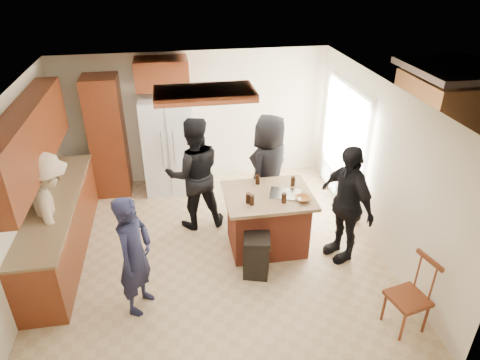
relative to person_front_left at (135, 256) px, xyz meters
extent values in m
plane|color=tan|center=(1.02, 0.91, -0.81)|extent=(5.00, 5.00, 0.00)
plane|color=white|center=(1.02, 0.91, 1.69)|extent=(5.00, 5.00, 0.00)
plane|color=beige|center=(1.02, 3.41, 0.44)|extent=(5.00, 0.00, 5.00)
plane|color=beige|center=(1.02, -1.59, 0.44)|extent=(5.00, 0.00, 5.00)
plane|color=beige|center=(-1.48, 0.91, 0.44)|extent=(0.00, 5.00, 5.00)
plane|color=beige|center=(3.52, 0.91, 0.44)|extent=(0.00, 5.00, 5.00)
cube|color=white|center=(3.50, 2.11, 0.24)|extent=(0.02, 1.60, 2.10)
cube|color=white|center=(3.48, 2.11, 0.24)|extent=(0.08, 1.72, 2.10)
cube|color=maroon|center=(1.02, 1.11, 1.63)|extent=(1.30, 0.70, 0.10)
cube|color=white|center=(1.02, 1.11, 1.57)|extent=(1.10, 0.50, 0.02)
cube|color=olive|center=(5.02, 2.11, -0.86)|extent=(3.00, 3.00, 0.10)
cube|color=#593319|center=(5.72, 2.71, 0.19)|extent=(1.40, 1.60, 2.00)
imported|color=#1B1C36|center=(0.00, 0.00, 0.00)|extent=(0.65, 0.72, 1.62)
imported|color=black|center=(0.86, 1.75, 0.13)|extent=(0.96, 0.64, 1.88)
imported|color=black|center=(2.06, 1.70, 0.12)|extent=(1.06, 1.06, 1.86)
imported|color=black|center=(2.92, 0.57, 0.09)|extent=(0.82, 1.16, 1.80)
imported|color=tan|center=(-1.16, 1.09, 0.06)|extent=(0.92, 1.24, 1.75)
cube|color=maroon|center=(-1.18, 1.31, -0.37)|extent=(0.60, 3.00, 0.88)
cube|color=#846B4C|center=(-1.18, 1.31, 0.09)|extent=(0.64, 3.00, 0.04)
cube|color=maroon|center=(-1.30, 1.31, 1.06)|extent=(0.35, 3.00, 0.85)
cube|color=maroon|center=(-0.58, 3.11, 0.29)|extent=(0.60, 0.60, 2.20)
cube|color=maroon|center=(0.47, 3.11, 1.39)|extent=(0.90, 0.60, 0.50)
cube|color=white|center=(0.47, 3.03, 0.09)|extent=(0.90, 0.72, 1.80)
cube|color=gray|center=(0.47, 2.67, 0.09)|extent=(0.01, 0.01, 1.71)
cylinder|color=silver|center=(0.37, 2.64, 0.18)|extent=(0.02, 0.02, 0.70)
cylinder|color=silver|center=(0.57, 2.64, 0.18)|extent=(0.02, 0.02, 0.70)
cube|color=#983C27|center=(1.88, 0.96, -0.37)|extent=(1.10, 0.85, 0.88)
cube|color=#8D7451|center=(1.88, 0.96, 0.09)|extent=(1.28, 1.03, 0.05)
cube|color=silver|center=(2.13, 0.91, 0.13)|extent=(0.54, 0.46, 0.02)
imported|color=brown|center=(2.33, 0.71, 0.15)|extent=(0.24, 0.24, 0.05)
cylinder|color=black|center=(1.55, 0.78, 0.19)|extent=(0.07, 0.07, 0.15)
cylinder|color=black|center=(1.79, 1.29, 0.19)|extent=(0.07, 0.07, 0.15)
cylinder|color=black|center=(2.30, 1.14, 0.19)|extent=(0.07, 0.07, 0.15)
cylinder|color=black|center=(2.04, 0.70, 0.19)|extent=(0.07, 0.07, 0.15)
cylinder|color=black|center=(1.59, 0.72, 0.19)|extent=(0.07, 0.07, 0.15)
cube|color=black|center=(1.59, 0.35, -0.54)|extent=(0.42, 0.42, 0.55)
cube|color=black|center=(1.59, 0.35, -0.22)|extent=(0.42, 0.42, 0.08)
cube|color=maroon|center=(3.17, -0.89, -0.36)|extent=(0.50, 0.50, 0.05)
cylinder|color=maroon|center=(3.04, -1.09, -0.59)|extent=(0.04, 0.04, 0.44)
cylinder|color=maroon|center=(3.37, -1.02, -0.59)|extent=(0.04, 0.04, 0.44)
cylinder|color=maroon|center=(2.97, -0.76, -0.59)|extent=(0.04, 0.04, 0.44)
cylinder|color=maroon|center=(3.30, -0.69, -0.59)|extent=(0.04, 0.04, 0.44)
cube|color=maroon|center=(3.35, -0.85, 0.16)|extent=(0.12, 0.40, 0.05)
cylinder|color=maroon|center=(3.38, -0.97, -0.09)|extent=(0.03, 0.03, 0.50)
cylinder|color=maroon|center=(3.33, -0.73, -0.09)|extent=(0.03, 0.03, 0.50)
camera|label=1|loc=(0.58, -4.26, 3.31)|focal=32.00mm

